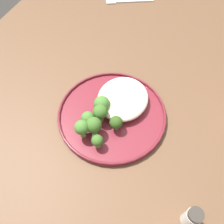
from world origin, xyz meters
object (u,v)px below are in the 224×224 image
Objects in this scene: broccoli_floret_small_sprig at (97,141)px; pepper_shaker at (192,217)px; seared_scallop_front_small at (122,91)px; seared_scallop_right_edge at (137,106)px; broccoli_floret_near_rim at (83,129)px; broccoli_floret_rear_charred at (102,104)px; seared_scallop_center_golden at (114,98)px; seared_scallop_left_edge at (123,100)px; seared_scallop_half_hidden at (117,115)px; broccoli_floret_center_pile at (100,112)px; broccoli_floret_right_tilted at (116,123)px; broccoli_floret_beside_noodles at (87,118)px; dinner_plate at (112,114)px; broccoli_floret_tall_stalk at (94,125)px; dinner_fork at (128,1)px.

broccoli_floret_small_sprig is 0.26m from pepper_shaker.
broccoli_floret_small_sprig is (-0.17, -0.01, 0.01)m from seared_scallop_front_small.
broccoli_floret_near_rim is (-0.13, 0.09, 0.03)m from seared_scallop_right_edge.
seared_scallop_front_small is at bearing -18.24° from broccoli_floret_rear_charred.
broccoli_floret_rear_charred is (-0.05, 0.01, 0.02)m from seared_scallop_center_golden.
pepper_shaker is at bearing -133.21° from seared_scallop_left_edge.
broccoli_floret_center_pile is (-0.02, 0.04, 0.02)m from seared_scallop_half_hidden.
broccoli_floret_right_tilted is (-0.08, 0.03, 0.02)m from seared_scallop_right_edge.
seared_scallop_center_golden is at bearing 49.88° from pepper_shaker.
broccoli_floret_right_tilted is (0.02, -0.07, -0.01)m from broccoli_floret_beside_noodles.
seared_scallop_front_small is (0.07, 0.00, 0.01)m from dinner_plate.
seared_scallop_half_hidden is at bearing -106.32° from dinner_plate.
broccoli_floret_tall_stalk is (-0.06, 0.04, 0.02)m from seared_scallop_half_hidden.
broccoli_floret_right_tilted is (-0.04, -0.03, 0.03)m from dinner_plate.
broccoli_floret_center_pile is at bearing -166.53° from dinner_fork.
broccoli_floret_tall_stalk is at bearing 164.53° from dinner_plate.
seared_scallop_left_edge is 0.89× the size of seared_scallop_half_hidden.
broccoli_floret_near_rim is 0.06m from broccoli_floret_center_pile.
broccoli_floret_right_tilted is at bearing -165.80° from seared_scallop_front_small.
broccoli_floret_center_pile reaches higher than broccoli_floret_beside_noodles.
broccoli_floret_tall_stalk is (-0.11, 0.03, 0.02)m from seared_scallop_left_edge.
seared_scallop_right_edge is at bearing -119.74° from seared_scallop_front_small.
seared_scallop_front_small is (0.03, 0.01, 0.00)m from seared_scallop_left_edge.
seared_scallop_front_small is 0.08m from broccoli_floret_rear_charred.
seared_scallop_half_hidden is at bearing -174.92° from seared_scallop_left_edge.
dinner_plate is 0.05m from seared_scallop_center_golden.
dinner_plate is at bearing 36.21° from broccoli_floret_right_tilted.
broccoli_floret_near_rim is 1.04× the size of broccoli_floret_rear_charred.
seared_scallop_right_edge is at bearing -45.28° from broccoli_floret_center_pile.
seared_scallop_front_small is 0.36m from pepper_shaker.
pepper_shaker is at bearing -125.45° from dinner_plate.
seared_scallop_right_edge is 0.49× the size of pepper_shaker.
broccoli_floret_right_tilted reaches higher than broccoli_floret_small_sprig.
broccoli_floret_small_sprig is (-0.14, -0.02, 0.01)m from seared_scallop_center_golden.
broccoli_floret_beside_noodles is at bearing 12.68° from broccoli_floret_near_rim.
seared_scallop_left_edge is 0.48× the size of broccoli_floret_beside_noodles.
broccoli_floret_beside_noodles is at bearing 137.12° from broccoli_floret_center_pile.
broccoli_floret_beside_noodles reaches higher than seared_scallop_half_hidden.
broccoli_floret_beside_noodles is at bearing 105.32° from broccoli_floret_right_tilted.
seared_scallop_front_small is (0.03, 0.06, 0.00)m from seared_scallop_right_edge.
seared_scallop_right_edge is 1.15× the size of seared_scallop_half_hidden.
seared_scallop_right_edge is at bearing -60.21° from broccoli_floret_rear_charred.
seared_scallop_half_hidden is (-0.05, -0.03, 0.00)m from seared_scallop_center_golden.
dinner_fork is at bearing 13.47° from broccoli_floret_center_pile.
seared_scallop_half_hidden reaches higher than seared_scallop_right_edge.
seared_scallop_left_edge is 0.15× the size of dinner_fork.
seared_scallop_right_edge is 0.09m from broccoli_floret_right_tilted.
dinner_fork is (0.60, 0.11, -0.05)m from broccoli_floret_near_rim.
broccoli_floret_right_tilted reaches higher than seared_scallop_left_edge.
broccoli_floret_tall_stalk is at bearing -172.97° from broccoli_floret_rear_charred.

